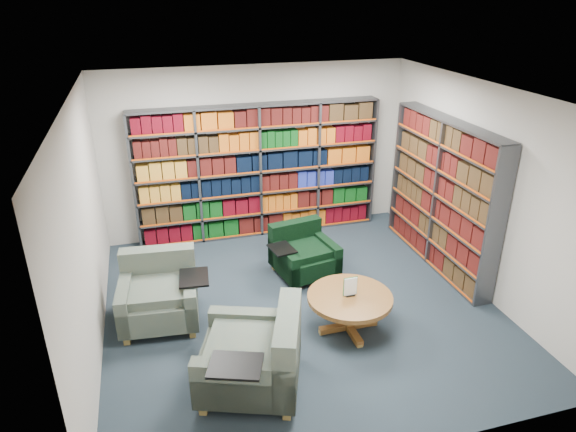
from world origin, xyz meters
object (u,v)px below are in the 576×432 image
object	(u,v)px
chair_teal_left	(160,294)
chair_teal_front	(259,358)
chair_green_right	(302,254)
coffee_table	(350,303)

from	to	relation	value
chair_teal_left	chair_teal_front	distance (m)	1.82
chair_green_right	chair_teal_front	xyz separation A→B (m)	(-1.14, -2.17, 0.08)
coffee_table	chair_teal_left	bearing A→B (deg)	157.95
chair_green_right	chair_teal_front	bearing A→B (deg)	-117.75
chair_green_right	chair_teal_front	distance (m)	2.45
chair_teal_left	coffee_table	world-z (taller)	chair_teal_left
chair_teal_left	coffee_table	distance (m)	2.38
chair_green_right	chair_teal_left	bearing A→B (deg)	-163.90
chair_green_right	coffee_table	bearing A→B (deg)	-84.65
chair_teal_left	chair_teal_front	bearing A→B (deg)	-59.40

